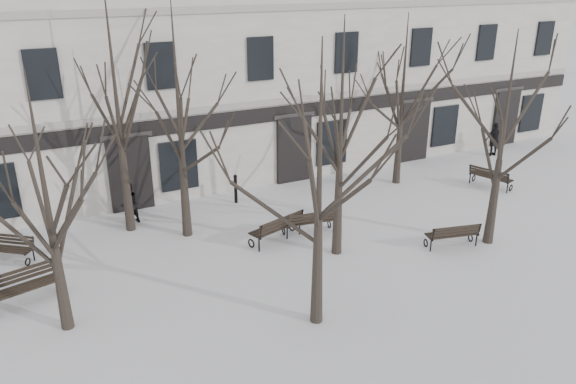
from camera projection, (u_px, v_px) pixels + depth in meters
ground at (312, 282)px, 16.68m from camera, size 100.00×100.00×0.00m
building at (175, 45)px, 25.42m from camera, size 40.40×10.20×11.40m
tree_0 at (42, 177)px, 13.06m from camera, size 4.67×4.67×6.67m
tree_1 at (320, 156)px, 13.18m from camera, size 5.12×5.12×7.31m
tree_2 at (341, 113)px, 16.73m from camera, size 5.25×5.25×7.50m
tree_3 at (506, 116)px, 17.55m from camera, size 4.93×4.93×7.04m
tree_4 at (114, 80)px, 18.14m from camera, size 5.97×5.97×8.53m
tree_5 at (177, 95)px, 17.87m from camera, size 5.54×5.54×7.92m
tree_6 at (404, 80)px, 22.93m from camera, size 5.00×5.00×7.14m
bench_0 at (23, 286)px, 15.50m from camera, size 2.00×1.14×0.96m
bench_1 at (309, 221)px, 19.56m from camera, size 1.89×0.90×0.92m
bench_2 at (453, 234)px, 18.62m from camera, size 1.85×1.02×0.89m
bench_3 at (9, 247)px, 17.81m from camera, size 1.62×1.45×0.82m
bench_4 at (277, 227)px, 19.00m from camera, size 2.09×1.26×1.00m
bench_5 at (490, 177)px, 23.82m from camera, size 1.16×1.87×0.90m
bollard_a at (236, 188)px, 22.20m from camera, size 0.15×0.15×1.19m
bollard_b at (338, 170)px, 24.31m from camera, size 0.15×0.15×1.14m
pedestrian_b at (131, 224)px, 20.51m from camera, size 0.98×0.94×1.58m
pedestrian_c at (492, 155)px, 28.16m from camera, size 1.04×0.58×1.67m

